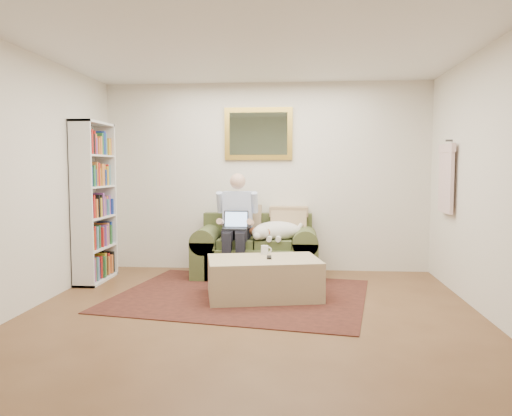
# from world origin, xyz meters

# --- Properties ---
(room_shell) EXTENTS (4.51, 5.00, 2.61)m
(room_shell) POSITION_xyz_m (0.00, 0.35, 1.30)
(room_shell) COLOR brown
(room_shell) RESTS_ON ground
(rug) EXTENTS (3.03, 2.59, 0.01)m
(rug) POSITION_xyz_m (-0.18, 1.02, 0.01)
(rug) COLOR black
(rug) RESTS_ON room_shell
(sofa) EXTENTS (1.62, 0.82, 0.97)m
(sofa) POSITION_xyz_m (-0.10, 2.06, 0.28)
(sofa) COLOR #414C28
(sofa) RESTS_ON room_shell
(seated_man) EXTENTS (0.53, 0.76, 1.36)m
(seated_man) POSITION_xyz_m (-0.34, 1.91, 0.68)
(seated_man) COLOR #8C9DD8
(seated_man) RESTS_ON sofa
(laptop) EXTENTS (0.31, 0.25, 0.23)m
(laptop) POSITION_xyz_m (-0.34, 1.85, 0.71)
(laptop) COLOR black
(laptop) RESTS_ON seated_man
(sleeping_dog) EXTENTS (0.67, 0.42, 0.25)m
(sleeping_dog) POSITION_xyz_m (0.19, 1.97, 0.62)
(sleeping_dog) COLOR white
(sleeping_dog) RESTS_ON sofa
(ottoman) EXTENTS (1.33, 1.00, 0.44)m
(ottoman) POSITION_xyz_m (0.08, 0.95, 0.22)
(ottoman) COLOR tan
(ottoman) RESTS_ON room_shell
(coffee_mug) EXTENTS (0.08, 0.08, 0.10)m
(coffee_mug) POSITION_xyz_m (0.07, 1.23, 0.49)
(coffee_mug) COLOR white
(coffee_mug) RESTS_ON ottoman
(tv_remote) EXTENTS (0.06, 0.15, 0.02)m
(tv_remote) POSITION_xyz_m (0.14, 0.97, 0.45)
(tv_remote) COLOR black
(tv_remote) RESTS_ON ottoman
(bookshelf) EXTENTS (0.28, 0.80, 2.00)m
(bookshelf) POSITION_xyz_m (-2.10, 1.60, 1.00)
(bookshelf) COLOR white
(bookshelf) RESTS_ON room_shell
(wall_mirror) EXTENTS (0.94, 0.04, 0.72)m
(wall_mirror) POSITION_xyz_m (-0.10, 2.47, 1.90)
(wall_mirror) COLOR gold
(wall_mirror) RESTS_ON room_shell
(hanging_shirt) EXTENTS (0.06, 0.52, 0.90)m
(hanging_shirt) POSITION_xyz_m (2.19, 1.60, 1.35)
(hanging_shirt) COLOR beige
(hanging_shirt) RESTS_ON room_shell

